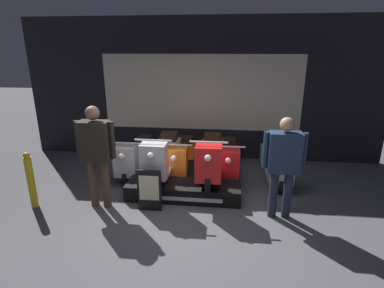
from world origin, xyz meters
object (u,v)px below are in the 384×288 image
scooter_display_left (163,155)px  street_bollard (31,180)px  scooter_backrow_1 (181,158)px  scooter_display_right (211,157)px  person_left_browsing (96,148)px  person_right_browsing (284,160)px  price_sign_board (149,190)px  scooter_backrow_2 (228,160)px  scooter_backrow_0 (136,156)px  scooter_backrow_3 (275,161)px

scooter_display_left → street_bollard: (-1.96, -1.03, -0.14)m
scooter_backrow_1 → street_bollard: street_bollard is taller
scooter_display_right → scooter_backrow_1: bearing=134.9°
person_left_browsing → person_right_browsing: size_ratio=1.06×
person_right_browsing → person_left_browsing: bearing=180.0°
price_sign_board → scooter_backrow_2: bearing=51.7°
scooter_backrow_0 → scooter_backrow_3: 2.87m
scooter_display_right → street_bollard: bearing=-160.2°
scooter_backrow_1 → scooter_backrow_2: (0.96, 0.00, 0.00)m
person_left_browsing → scooter_backrow_3: bearing=26.6°
scooter_backrow_0 → street_bollard: 2.09m
scooter_backrow_1 → scooter_backrow_0: bearing=180.0°
scooter_display_right → scooter_backrow_3: scooter_display_right is taller
price_sign_board → scooter_backrow_1: bearing=79.9°
person_left_browsing → person_right_browsing: person_left_browsing is taller
street_bollard → person_right_browsing: bearing=2.2°
scooter_backrow_0 → person_right_browsing: (2.72, -1.52, 0.60)m
scooter_display_left → price_sign_board: (-0.03, -0.92, -0.27)m
scooter_backrow_0 → person_left_browsing: size_ratio=1.05×
scooter_backrow_1 → price_sign_board: (-0.28, -1.56, 0.01)m
scooter_display_left → scooter_display_right: 0.89m
scooter_display_right → person_left_browsing: bearing=-153.6°
scooter_backrow_2 → person_left_browsing: person_left_browsing is taller
scooter_backrow_2 → price_sign_board: 1.99m
scooter_display_right → price_sign_board: size_ratio=2.54×
scooter_backrow_3 → scooter_backrow_0: bearing=180.0°
scooter_backrow_0 → scooter_backrow_1: same height
scooter_backrow_0 → scooter_backrow_1: bearing=0.0°
scooter_backrow_1 → person_right_browsing: person_right_browsing is taller
scooter_display_left → scooter_backrow_0: 1.00m
scooter_backrow_3 → price_sign_board: size_ratio=2.54×
scooter_display_right → scooter_backrow_2: bearing=63.9°
scooter_display_left → scooter_backrow_2: scooter_display_left is taller
scooter_backrow_0 → street_bollard: bearing=-126.9°
price_sign_board → street_bollard: (-1.93, -0.11, 0.12)m
scooter_backrow_0 → street_bollard: (-1.25, -1.67, 0.13)m
scooter_display_left → scooter_backrow_1: size_ratio=1.00×
scooter_display_left → scooter_backrow_3: scooter_display_left is taller
scooter_display_right → street_bollard: (-2.85, -1.03, -0.14)m
scooter_display_left → scooter_display_right: same height
scooter_backrow_3 → person_left_browsing: person_left_browsing is taller
scooter_display_left → scooter_backrow_3: size_ratio=1.00×
scooter_backrow_1 → scooter_backrow_3: size_ratio=1.00×
scooter_backrow_0 → scooter_backrow_2: 1.92m
scooter_display_left → person_right_browsing: size_ratio=1.12×
scooter_display_right → scooter_backrow_3: 1.45m
scooter_backrow_0 → person_right_browsing: person_right_browsing is taller
scooter_backrow_1 → street_bollard: 2.77m
scooter_display_right → street_bollard: size_ratio=1.86×
scooter_display_left → person_left_browsing: person_left_browsing is taller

